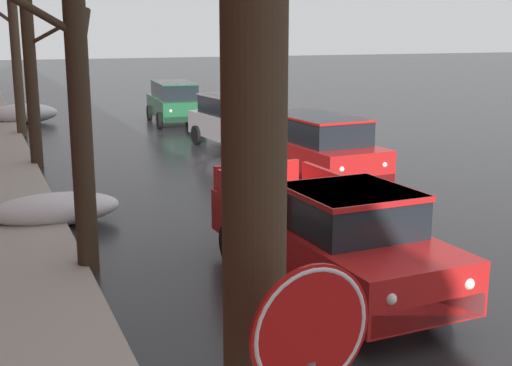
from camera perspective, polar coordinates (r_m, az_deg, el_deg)
name	(u,v)px	position (r m, az deg, el deg)	size (l,w,h in m)	color
snow_bank_near_corner_left	(22,114)	(31.66, -19.19, 5.54)	(2.92, 1.38, 0.87)	white
snow_bank_mid_block_left	(54,209)	(14.92, -16.71, -2.12)	(2.70, 1.26, 0.67)	white
bare_tree_at_the_corner	(266,103)	(4.10, 0.85, 6.78)	(2.06, 2.75, 7.36)	#423323
bare_tree_second_along_sidewalk	(75,77)	(11.34, -15.02, 8.62)	(3.57, 2.57, 6.44)	#382B1E
bare_tree_mid_block	(30,53)	(20.93, -18.56, 10.34)	(3.26, 1.63, 6.56)	#382B1E
bare_tree_far_down_block	(13,32)	(27.51, -19.83, 11.94)	(2.66, 3.84, 7.69)	#4C3D2D
pickup_truck_red_approaching_near_lane	(329,235)	(10.70, 6.15, -4.40)	(2.24, 5.39, 1.76)	red
suv_red_parked_kerbside_close	(315,146)	(18.24, 5.04, 3.14)	(2.35, 4.62, 1.82)	red
suv_silver_parked_kerbside_mid	(237,120)	(23.57, -1.60, 5.36)	(2.41, 4.66, 1.82)	#B7B7BC
suv_green_parked_far_down_block	(174,101)	(30.15, -6.92, 6.89)	(2.31, 4.72, 1.82)	#1E5633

